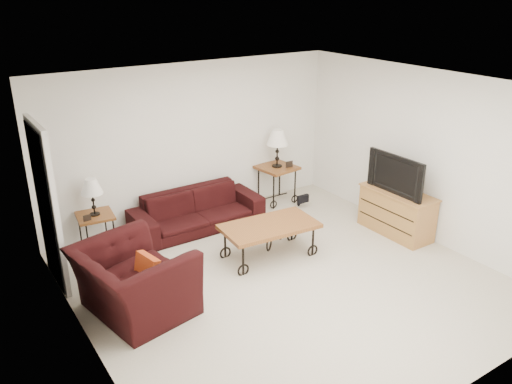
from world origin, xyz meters
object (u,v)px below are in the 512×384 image
armchair (134,281)px  side_table_right (277,184)px  side_table_left (97,232)px  coffee_table (269,240)px  tv_stand (396,212)px  television (400,173)px  sofa (197,210)px  backpack (299,195)px  lamp_right (277,148)px  lamp_left (93,197)px

armchair → side_table_right: bearing=-72.6°
side_table_left → side_table_right: bearing=0.0°
coffee_table → tv_stand: 2.10m
tv_stand → television: size_ratio=1.12×
side_table_left → television: 4.50m
sofa → armchair: size_ratio=1.63×
television → backpack: (-0.58, 1.63, -0.77)m
sofa → tv_stand: (2.45, -1.84, 0.04)m
tv_stand → backpack: bearing=110.2°
side_table_right → lamp_right: (0.00, 0.00, 0.65)m
sofa → side_table_right: 1.66m
side_table_left → lamp_left: size_ratio=1.00×
side_table_right → coffee_table: bearing=-128.7°
lamp_right → tv_stand: (0.80, -2.02, -0.64)m
sofa → side_table_left: 1.54m
backpack → sofa: bearing=160.6°
tv_stand → armchair: bearing=176.7°
lamp_right → armchair: bearing=-151.7°
television → lamp_left: bearing=-117.0°
side_table_left → lamp_left: (0.00, 0.00, 0.54)m
lamp_right → television: size_ratio=0.64×
coffee_table → television: size_ratio=1.29×
lamp_right → coffee_table: (-1.24, -1.55, -0.73)m
side_table_left → armchair: (-0.13, -1.78, 0.14)m
side_table_left → lamp_right: bearing=0.0°
side_table_left → tv_stand: (3.98, -2.02, 0.07)m
lamp_left → television: (3.96, -2.02, 0.17)m
lamp_left → lamp_right: (3.18, 0.00, 0.17)m
lamp_left → backpack: 3.45m
sofa → side_table_left: size_ratio=3.80×
side_table_right → television: (0.78, -2.02, 0.65)m
sofa → television: (2.43, -1.84, 0.68)m
coffee_table → backpack: 1.86m
lamp_left → coffee_table: lamp_left is taller
armchair → backpack: armchair is taller
lamp_right → coffee_table: 2.12m
side_table_left → side_table_right: side_table_right is taller
side_table_right → backpack: bearing=-62.4°
armchair → television: television is taller
sofa → side_table_right: (1.65, 0.18, 0.03)m
lamp_right → tv_stand: lamp_right is taller
lamp_left → coffee_table: bearing=-38.8°
lamp_right → lamp_left: bearing=180.0°
sofa → backpack: bearing=-6.2°
television → backpack: size_ratio=2.41×
sofa → armchair: armchair is taller
coffee_table → tv_stand: (2.04, -0.46, 0.09)m
armchair → tv_stand: size_ratio=1.10×
sofa → side_table_right: bearing=6.2°
side_table_left → coffee_table: 2.48m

